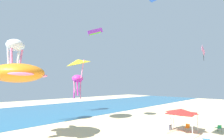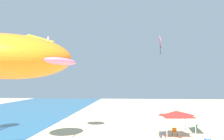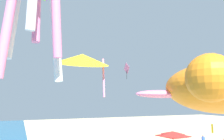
% 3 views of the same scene
% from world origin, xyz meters
% --- Properties ---
extents(ocean_strip, '(120.00, 24.50, 0.02)m').
position_xyz_m(ocean_strip, '(0.00, 30.98, 0.01)').
color(ocean_strip, '#28668E').
rests_on(ocean_strip, ground).
extents(canopy_tent, '(3.33, 3.26, 2.90)m').
position_xyz_m(canopy_tent, '(2.11, 3.28, 2.58)').
color(canopy_tent, '#B7B7BC').
rests_on(canopy_tent, ground).
extents(folding_chair_left_of_tent, '(0.65, 0.57, 0.82)m').
position_xyz_m(folding_chair_left_of_tent, '(3.62, 3.24, 0.47)').
color(folding_chair_left_of_tent, black).
rests_on(folding_chair_left_of_tent, ground).
extents(folding_chair_near_cooler, '(0.81, 0.80, 0.82)m').
position_xyz_m(folding_chair_near_cooler, '(6.14, 0.39, 0.47)').
color(folding_chair_near_cooler, black).
rests_on(folding_chair_near_cooler, ground).
extents(cooler_box, '(0.67, 0.74, 0.40)m').
position_xyz_m(cooler_box, '(1.10, 0.49, 0.20)').
color(cooler_box, blue).
rests_on(cooler_box, ground).
extents(person_kite_handler, '(0.44, 0.39, 1.65)m').
position_xyz_m(person_kite_handler, '(2.31, 4.85, 0.97)').
color(person_kite_handler, '#33384C').
rests_on(person_kite_handler, ground).
extents(kite_octopus_white, '(2.30, 2.30, 5.12)m').
position_xyz_m(kite_octopus_white, '(-12.39, 20.06, 11.09)').
color(kite_octopus_white, white).
extents(kite_delta_yellow, '(4.39, 4.34, 3.58)m').
position_xyz_m(kite_delta_yellow, '(-4.49, 16.34, 9.47)').
color(kite_delta_yellow, yellow).
extents(kite_turtle_orange, '(6.76, 6.76, 2.01)m').
position_xyz_m(kite_turtle_orange, '(-13.44, 13.28, 6.96)').
color(kite_turtle_orange, orange).
extents(kite_diamond_pink, '(2.05, 0.31, 2.92)m').
position_xyz_m(kite_diamond_pink, '(13.62, 3.49, 11.99)').
color(kite_diamond_pink, pink).
extents(kite_parafoil_purple, '(3.03, 1.51, 1.92)m').
position_xyz_m(kite_parafoil_purple, '(0.89, 19.04, 16.46)').
color(kite_parafoil_purple, purple).
extents(kite_octopus_magenta, '(2.36, 2.36, 5.24)m').
position_xyz_m(kite_octopus_magenta, '(0.77, 25.06, 6.96)').
color(kite_octopus_magenta, '#E02D9E').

